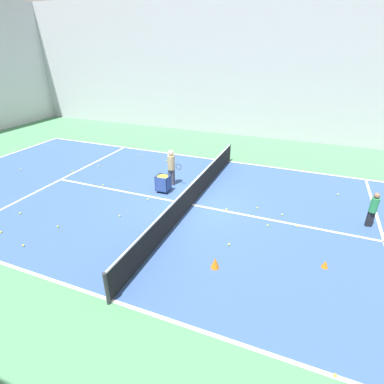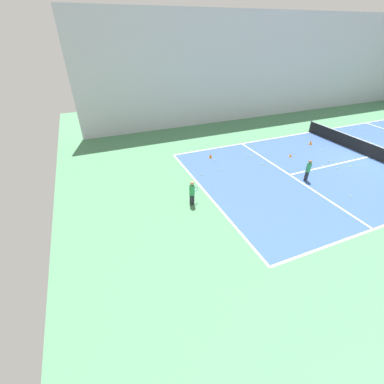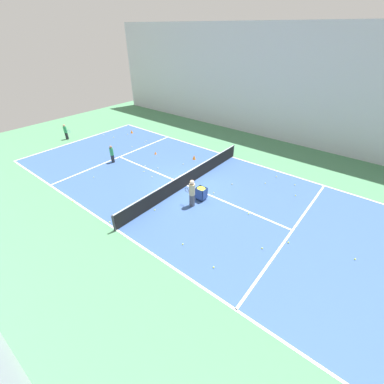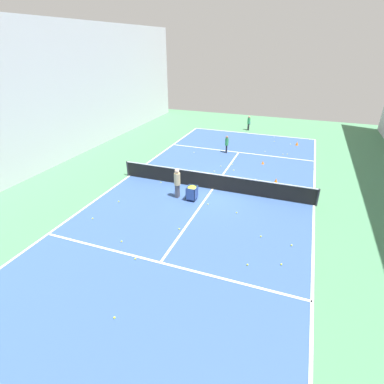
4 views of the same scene
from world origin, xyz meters
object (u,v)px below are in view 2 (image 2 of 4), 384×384
at_px(player_near_baseline, 192,191).
at_px(training_cone_1, 291,155).
at_px(tennis_net, 371,150).
at_px(child_midcourt, 308,169).

bearing_deg(player_near_baseline, training_cone_1, -6.16).
bearing_deg(player_near_baseline, tennis_net, -21.12).
distance_m(tennis_net, child_midcourt, 6.45).
xyz_separation_m(player_near_baseline, training_cone_1, (-2.65, 8.46, -0.65)).
distance_m(tennis_net, training_cone_1, 5.39).
xyz_separation_m(tennis_net, child_midcourt, (0.88, -6.39, 0.25)).
bearing_deg(training_cone_1, tennis_net, 67.28).
height_order(player_near_baseline, training_cone_1, player_near_baseline).
height_order(child_midcourt, training_cone_1, child_midcourt).
distance_m(child_midcourt, training_cone_1, 3.34).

